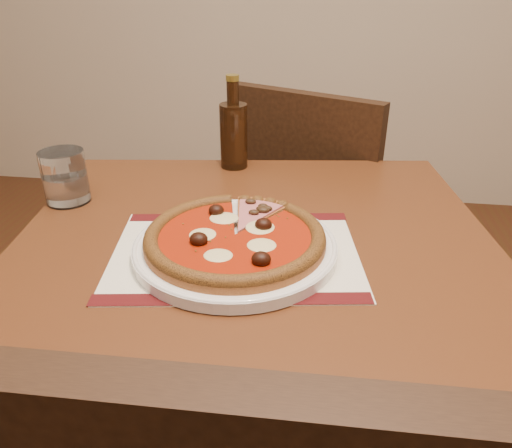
{
  "coord_description": "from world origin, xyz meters",
  "views": [
    {
      "loc": [
        0.39,
        0.4,
        1.16
      ],
      "look_at": [
        0.29,
        1.11,
        0.78
      ],
      "focal_mm": 35.0,
      "sensor_mm": 36.0,
      "label": 1
    }
  ],
  "objects_px": {
    "table": "(254,297)",
    "chair_far": "(315,216)",
    "pizza": "(235,237)",
    "water_glass": "(65,177)",
    "bottle": "(234,132)",
    "plate": "(235,248)"
  },
  "relations": [
    {
      "from": "table",
      "to": "chair_far",
      "type": "relative_size",
      "value": 1.02
    },
    {
      "from": "pizza",
      "to": "water_glass",
      "type": "bearing_deg",
      "value": 157.1
    },
    {
      "from": "chair_far",
      "to": "bottle",
      "type": "distance_m",
      "value": 0.46
    },
    {
      "from": "chair_far",
      "to": "table",
      "type": "bearing_deg",
      "value": 106.6
    },
    {
      "from": "plate",
      "to": "bottle",
      "type": "height_order",
      "value": "bottle"
    },
    {
      "from": "table",
      "to": "pizza",
      "type": "relative_size",
      "value": 3.19
    },
    {
      "from": "chair_far",
      "to": "pizza",
      "type": "height_order",
      "value": "chair_far"
    },
    {
      "from": "chair_far",
      "to": "plate",
      "type": "relative_size",
      "value": 2.76
    },
    {
      "from": "water_glass",
      "to": "pizza",
      "type": "bearing_deg",
      "value": -22.9
    },
    {
      "from": "table",
      "to": "plate",
      "type": "distance_m",
      "value": 0.12
    },
    {
      "from": "pizza",
      "to": "bottle",
      "type": "xyz_separation_m",
      "value": [
        -0.07,
        0.38,
        0.05
      ]
    },
    {
      "from": "table",
      "to": "plate",
      "type": "relative_size",
      "value": 2.82
    },
    {
      "from": "chair_far",
      "to": "pizza",
      "type": "distance_m",
      "value": 0.72
    },
    {
      "from": "pizza",
      "to": "table",
      "type": "bearing_deg",
      "value": 47.4
    },
    {
      "from": "water_glass",
      "to": "bottle",
      "type": "xyz_separation_m",
      "value": [
        0.28,
        0.23,
        0.03
      ]
    },
    {
      "from": "plate",
      "to": "chair_far",
      "type": "bearing_deg",
      "value": 79.93
    },
    {
      "from": "plate",
      "to": "water_glass",
      "type": "xyz_separation_m",
      "value": [
        -0.35,
        0.15,
        0.04
      ]
    },
    {
      "from": "chair_far",
      "to": "bottle",
      "type": "relative_size",
      "value": 4.35
    },
    {
      "from": "water_glass",
      "to": "bottle",
      "type": "relative_size",
      "value": 0.5
    },
    {
      "from": "plate",
      "to": "pizza",
      "type": "distance_m",
      "value": 0.02
    },
    {
      "from": "pizza",
      "to": "bottle",
      "type": "distance_m",
      "value": 0.39
    },
    {
      "from": "plate",
      "to": "bottle",
      "type": "xyz_separation_m",
      "value": [
        -0.07,
        0.38,
        0.07
      ]
    }
  ]
}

